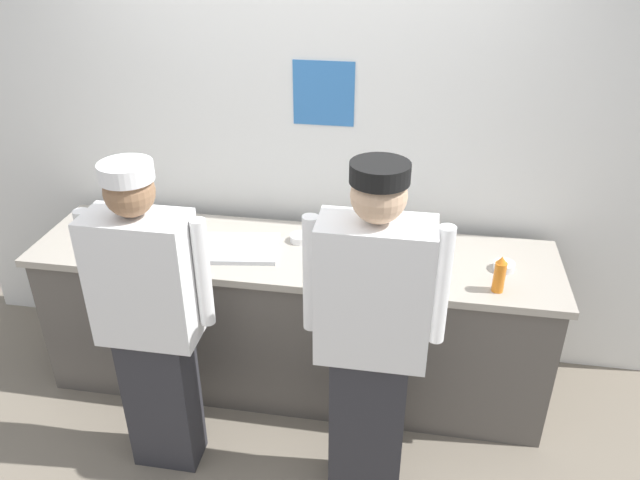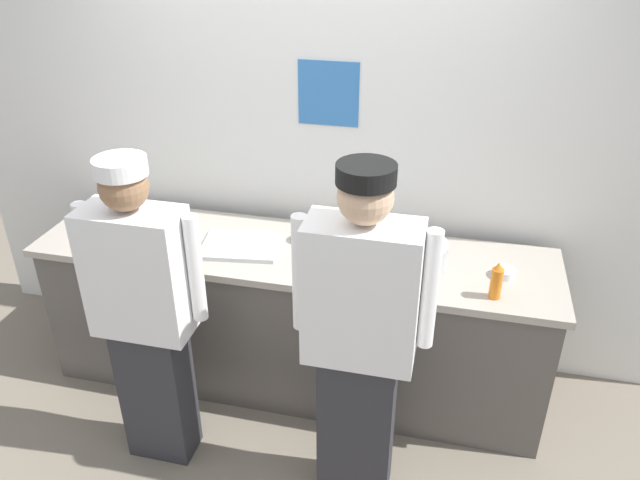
% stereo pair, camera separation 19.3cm
% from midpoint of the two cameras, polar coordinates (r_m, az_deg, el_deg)
% --- Properties ---
extents(ground_plane, '(9.00, 9.00, 0.00)m').
position_cam_midpoint_polar(ground_plane, '(3.59, -2.30, -16.36)').
color(ground_plane, slate).
extents(wall_back, '(4.43, 0.11, 2.78)m').
position_cam_midpoint_polar(wall_back, '(3.54, 0.92, 9.74)').
color(wall_back, white).
rests_on(wall_back, ground).
extents(prep_counter, '(2.82, 0.69, 0.90)m').
position_cam_midpoint_polar(prep_counter, '(3.56, -0.88, -7.18)').
color(prep_counter, '#56514C').
rests_on(prep_counter, ground).
extents(chef_near_left, '(0.59, 0.24, 1.63)m').
position_cam_midpoint_polar(chef_near_left, '(2.97, -14.12, -6.49)').
color(chef_near_left, '#2D2D33').
rests_on(chef_near_left, ground).
extents(chef_center, '(0.61, 0.24, 1.70)m').
position_cam_midpoint_polar(chef_center, '(2.68, 5.80, -8.93)').
color(chef_center, '#2D2D33').
rests_on(chef_center, ground).
extents(plate_stack_front, '(0.19, 0.19, 0.06)m').
position_cam_midpoint_polar(plate_stack_front, '(3.53, -12.01, 0.89)').
color(plate_stack_front, white).
rests_on(plate_stack_front, prep_counter).
extents(plate_stack_rear, '(0.21, 0.21, 0.07)m').
position_cam_midpoint_polar(plate_stack_rear, '(3.32, 3.55, -0.30)').
color(plate_stack_rear, white).
rests_on(plate_stack_rear, prep_counter).
extents(mixing_bowl_steel, '(0.34, 0.34, 0.14)m').
position_cam_midpoint_polar(mixing_bowl_steel, '(3.20, 10.40, -1.28)').
color(mixing_bowl_steel, '#B7BABF').
rests_on(mixing_bowl_steel, prep_counter).
extents(sheet_tray, '(0.45, 0.37, 0.02)m').
position_cam_midpoint_polar(sheet_tray, '(3.35, -5.74, -0.55)').
color(sheet_tray, '#B7BABF').
rests_on(sheet_tray, prep_counter).
extents(squeeze_bottle_primary, '(0.06, 0.06, 0.19)m').
position_cam_midpoint_polar(squeeze_bottle_primary, '(3.03, 17.78, -3.67)').
color(squeeze_bottle_primary, orange).
rests_on(squeeze_bottle_primary, prep_counter).
extents(ramekin_orange_sauce, '(0.09, 0.09, 0.04)m').
position_cam_midpoint_polar(ramekin_orange_sauce, '(3.13, 3.16, -2.48)').
color(ramekin_orange_sauce, white).
rests_on(ramekin_orange_sauce, prep_counter).
extents(ramekin_red_sauce, '(0.11, 0.11, 0.04)m').
position_cam_midpoint_polar(ramekin_red_sauce, '(3.56, -14.86, 0.58)').
color(ramekin_red_sauce, white).
rests_on(ramekin_red_sauce, prep_counter).
extents(ramekin_yellow_sauce, '(0.11, 0.11, 0.04)m').
position_cam_midpoint_polar(ramekin_yellow_sauce, '(3.40, -0.15, 0.25)').
color(ramekin_yellow_sauce, white).
rests_on(ramekin_yellow_sauce, prep_counter).
extents(ramekin_green_sauce, '(0.11, 0.11, 0.04)m').
position_cam_midpoint_polar(ramekin_green_sauce, '(3.24, 18.31, -2.88)').
color(ramekin_green_sauce, white).
rests_on(ramekin_green_sauce, prep_counter).
extents(deli_cup, '(0.09, 0.09, 0.10)m').
position_cam_midpoint_polar(deli_cup, '(3.86, -17.65, 2.91)').
color(deli_cup, white).
rests_on(deli_cup, prep_counter).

